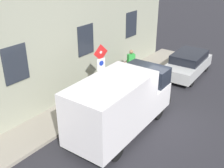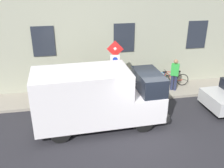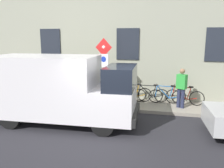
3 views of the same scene
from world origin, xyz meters
name	(u,v)px [view 1 (image 1 of 3)]	position (x,y,z in m)	size (l,w,h in m)	color
ground_plane	(160,118)	(0.00, 0.00, 0.00)	(80.00, 80.00, 0.00)	#252429
sidewalk_slab	(101,94)	(3.53, 0.00, 0.07)	(1.83, 16.81, 0.14)	gray
building_facade	(79,6)	(4.79, 0.00, 4.43)	(0.75, 14.81, 8.86)	#9B9D88
sign_post_stacked	(101,66)	(2.83, 0.78, 2.07)	(0.20, 0.55, 2.87)	#474C47
delivery_van	(120,103)	(0.91, 1.90, 1.33)	(2.20, 5.40, 2.50)	silver
parked_hatchback	(188,64)	(1.07, -5.25, 0.73)	(1.96, 4.09, 1.38)	#B8B9B9
bicycle_red	(125,69)	(3.89, -2.73, 0.51)	(0.46, 1.71, 0.89)	black
bicycle_blue	(117,73)	(3.89, -1.95, 0.51)	(0.46, 1.71, 0.89)	black
bicycle_black	(109,77)	(3.89, -1.17, 0.51)	(0.47, 1.71, 0.89)	black
bicycle_orange	(100,82)	(3.89, -0.39, 0.51)	(0.47, 1.71, 0.89)	black
pedestrian	(131,63)	(3.34, -2.52, 1.07)	(0.42, 0.48, 1.72)	#262B47
litter_bin	(106,90)	(2.96, 0.23, 0.59)	(0.44, 0.44, 0.90)	#2D5133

